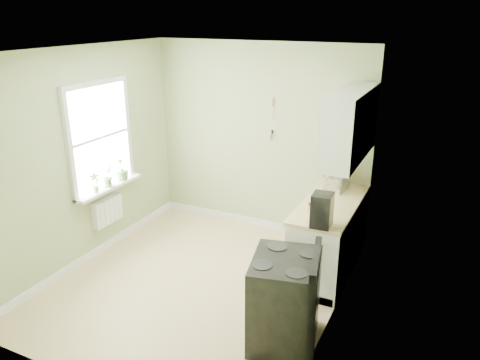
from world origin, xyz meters
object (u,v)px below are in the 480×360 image
at_px(coffee_maker, 322,211).
at_px(stove, 285,300).
at_px(kettle, 328,175).
at_px(stand_mixer, 337,175).

bearing_deg(coffee_maker, stove, -96.01).
bearing_deg(stove, coffee_maker, 83.99).
height_order(stove, kettle, kettle).
relative_size(kettle, coffee_maker, 0.46).
relative_size(stove, kettle, 6.05).
bearing_deg(stand_mixer, kettle, 124.22).
xyz_separation_m(kettle, coffee_maker, (0.31, -1.42, 0.09)).
height_order(stove, coffee_maker, coffee_maker).
bearing_deg(stand_mixer, coffee_maker, -83.76).
relative_size(stove, coffee_maker, 2.79).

